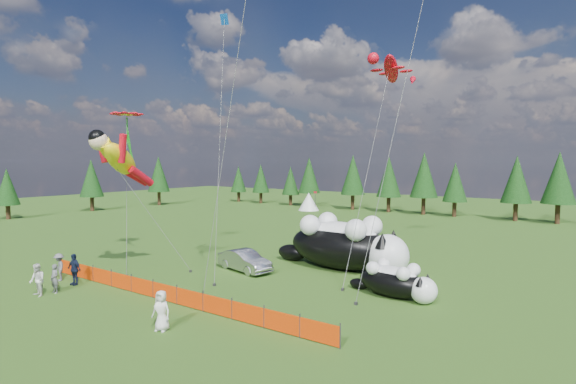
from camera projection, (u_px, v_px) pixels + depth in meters
The scene contains 17 objects.
ground at pixel (204, 289), 27.33m from camera, with size 160.00×160.00×0.00m, color #143D0B.
safety_fence at pixel (165, 292), 24.85m from camera, with size 22.06×0.06×1.10m.
tree_line at pixel (434, 187), 63.73m from camera, with size 90.00×4.00×8.00m, color black, non-canonical shape.
festival_tents at pixel (514, 214), 53.52m from camera, with size 50.00×3.20×2.80m, color white, non-canonical shape.
cat_large at pixel (345, 244), 32.02m from camera, with size 10.75×4.13×3.88m.
cat_small at pixel (396, 281), 25.52m from camera, with size 5.53×2.47×2.00m.
car at pixel (245, 261), 31.64m from camera, with size 1.57×4.50×1.48m, color #AFAEB3.
spectator_a at pixel (55, 279), 26.38m from camera, with size 0.63×0.41×1.71m, color #5E5E63.
spectator_b at pixel (37, 280), 25.68m from camera, with size 0.92×0.54×1.90m, color silver.
spectator_c at pixel (74, 269), 28.13m from camera, with size 1.15×0.59×1.97m, color #131C36.
spectator_d at pixel (59, 267), 29.05m from camera, with size 1.16×0.60×1.80m, color #5E5E63.
spectator_e at pixel (161, 311), 20.51m from camera, with size 0.91×0.59×1.87m, color silver.
superhero_kite at pixel (121, 160), 29.91m from camera, with size 6.21×6.46×10.55m.
gecko_kite at pixel (391, 69), 34.11m from camera, with size 4.44×12.65×17.39m.
flower_kite at pixel (127, 116), 33.88m from camera, with size 5.49×4.69×12.17m.
diamond_kite_a at pixel (224, 30), 33.70m from camera, with size 5.09×6.23×19.85m.
diamond_kite_c at pixel (244, 12), 23.26m from camera, with size 3.09×1.36×17.19m.
Camera 1 is at (19.65, -19.00, 7.78)m, focal length 28.00 mm.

